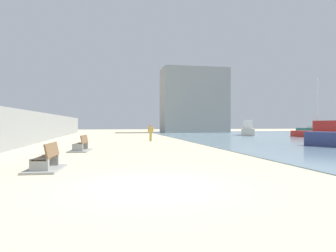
{
  "coord_description": "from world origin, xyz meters",
  "views": [
    {
      "loc": [
        -1.01,
        -7.96,
        1.67
      ],
      "look_at": [
        3.5,
        15.84,
        1.46
      ],
      "focal_mm": 32.08,
      "sensor_mm": 36.0,
      "label": 1
    }
  ],
  "objects": [
    {
      "name": "boat_outer",
      "position": [
        17.61,
        30.85,
        0.81
      ],
      "size": [
        4.13,
        6.39,
        2.13
      ],
      "color": "beige",
      "rests_on": "water_bay"
    },
    {
      "name": "bench_far",
      "position": [
        -2.8,
        10.65,
        0.23
      ],
      "size": [
        1.36,
        2.22,
        0.98
      ],
      "color": "gray",
      "rests_on": "ground"
    },
    {
      "name": "bench_near",
      "position": [
        -3.3,
        3.34,
        0.23
      ],
      "size": [
        1.23,
        2.16,
        0.98
      ],
      "color": "gray",
      "rests_on": "ground"
    },
    {
      "name": "boat_distant",
      "position": [
        22.65,
        22.25,
        0.76
      ],
      "size": [
        2.69,
        7.86,
        7.05
      ],
      "color": "red",
      "rests_on": "water_bay"
    },
    {
      "name": "seawall",
      "position": [
        -7.5,
        18.0,
        1.33
      ],
      "size": [
        0.8,
        64.0,
        2.65
      ],
      "primitive_type": "cube",
      "color": "gray",
      "rests_on": "ground"
    },
    {
      "name": "ground_plane",
      "position": [
        0.0,
        18.0,
        0.0
      ],
      "size": [
        120.0,
        120.0,
        0.0
      ],
      "primitive_type": "plane",
      "color": "beige"
    },
    {
      "name": "harbor_building",
      "position": [
        14.16,
        46.0,
        5.9
      ],
      "size": [
        12.0,
        6.0,
        11.81
      ],
      "primitive_type": "cube",
      "color": "gray",
      "rests_on": "ground"
    },
    {
      "name": "person_walking",
      "position": [
        2.64,
        19.97,
        0.93
      ],
      "size": [
        0.51,
        0.27,
        1.62
      ],
      "color": "gold",
      "rests_on": "ground"
    },
    {
      "name": "boat_nearest",
      "position": [
        34.37,
        39.8,
        0.68
      ],
      "size": [
        3.55,
        5.43,
        1.76
      ],
      "color": "#337060",
      "rests_on": "water_bay"
    }
  ]
}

